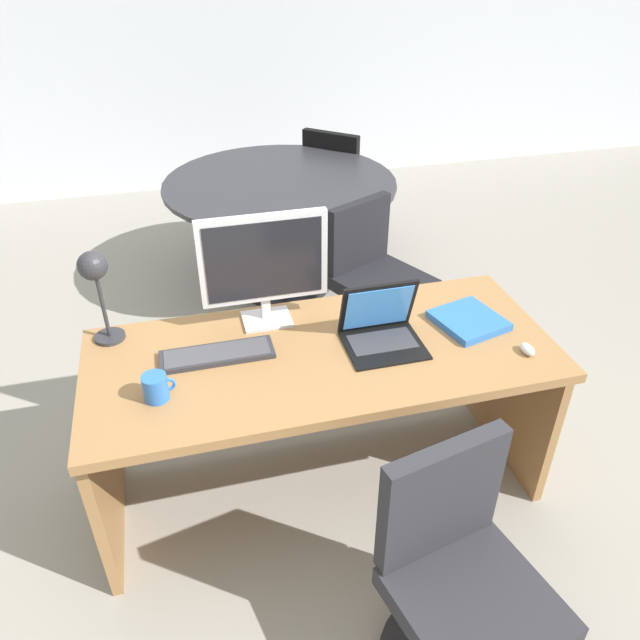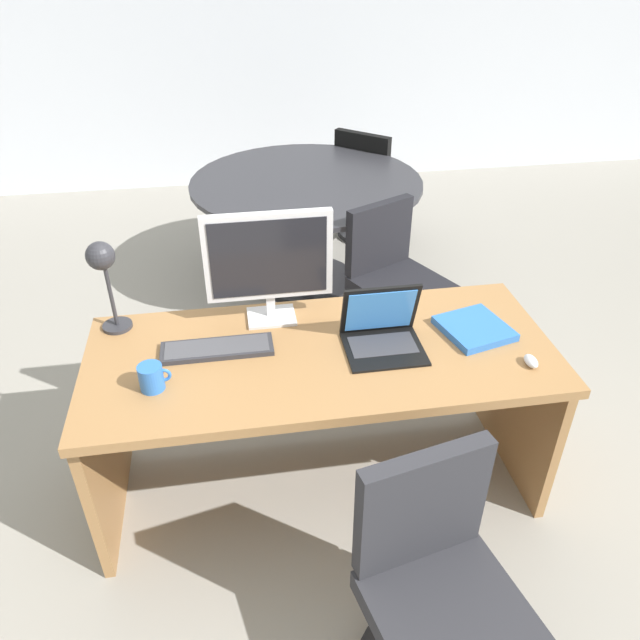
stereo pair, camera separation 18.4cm
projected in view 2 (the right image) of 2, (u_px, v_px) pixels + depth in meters
ground at (285, 309)px, 4.02m from camera, size 12.00×12.00×0.00m
back_wall at (248, 23)px, 5.24m from camera, size 10.00×0.10×2.80m
desk at (320, 383)px, 2.52m from camera, size 1.83×0.78×0.75m
monitor at (269, 260)px, 2.42m from camera, size 0.51×0.16×0.48m
laptop at (382, 327)px, 2.38m from camera, size 0.30×0.27×0.25m
keyboard at (217, 349)px, 2.37m from camera, size 0.43×0.14×0.02m
mouse at (531, 361)px, 2.29m from camera, size 0.04×0.08×0.03m
desk_lamp at (103, 268)px, 2.33m from camera, size 0.12×0.14×0.40m
book at (474, 328)px, 2.48m from camera, size 0.31×0.31×0.03m
coffee_mug at (152, 377)px, 2.16m from camera, size 0.12×0.09×0.10m
office_chair at (438, 607)px, 1.92m from camera, size 0.56×0.57×0.86m
meeting_table at (307, 206)px, 4.00m from camera, size 1.49×1.49×0.75m
meeting_chair_near at (394, 293)px, 3.52m from camera, size 0.62×0.63×0.84m
meeting_chair_far at (370, 194)px, 4.75m from camera, size 0.65×0.66×0.87m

